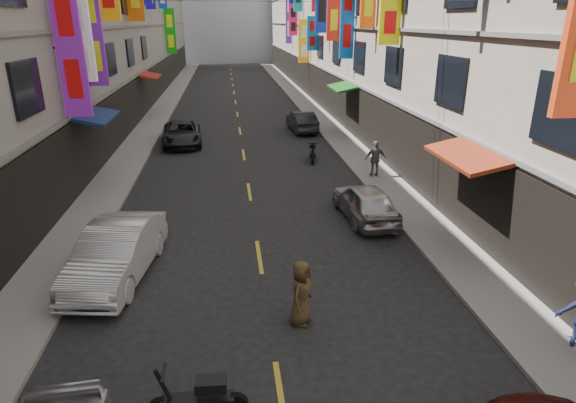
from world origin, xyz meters
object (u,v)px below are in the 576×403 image
object	(u,v)px
car_right_mid	(365,202)
car_left_mid	(116,252)
car_right_far	(302,121)
pedestrian_rfar	(375,159)
scooter_far_right	(312,152)
scooter_crossing	(200,399)
car_left_far	(182,134)
pedestrian_crossing	(301,293)

from	to	relation	value
car_right_mid	car_left_mid	bearing A→B (deg)	18.11
car_right_far	pedestrian_rfar	world-z (taller)	pedestrian_rfar
scooter_far_right	car_right_mid	bearing A→B (deg)	102.41
scooter_crossing	car_left_mid	world-z (taller)	car_left_mid
scooter_crossing	car_right_mid	bearing A→B (deg)	-29.90
scooter_crossing	car_left_far	bearing A→B (deg)	7.46
car_right_far	car_left_mid	bearing A→B (deg)	62.15
car_right_mid	pedestrian_rfar	size ratio (longest dim) A/B	2.38
car_left_mid	car_right_far	world-z (taller)	car_left_mid
scooter_far_right	car_left_mid	world-z (taller)	car_left_mid
car_left_mid	pedestrian_crossing	size ratio (longest dim) A/B	2.86
scooter_far_right	car_left_mid	distance (m)	13.43
pedestrian_crossing	pedestrian_rfar	bearing A→B (deg)	4.66
car_left_mid	car_right_far	size ratio (longest dim) A/B	1.17
car_left_mid	scooter_far_right	bearing A→B (deg)	65.06
car_left_mid	pedestrian_crossing	xyz separation A→B (m)	(4.74, -2.81, 0.05)
pedestrian_rfar	scooter_far_right	bearing A→B (deg)	-55.98
car_left_mid	car_left_far	xyz separation A→B (m)	(0.57, 15.46, -0.11)
car_left_mid	car_left_far	distance (m)	15.47
car_right_mid	car_right_far	distance (m)	14.90
car_left_far	pedestrian_rfar	xyz separation A→B (m)	(9.19, -7.65, 0.29)
car_right_mid	pedestrian_crossing	bearing A→B (deg)	57.80
scooter_far_right	car_left_far	size ratio (longest dim) A/B	0.39
car_right_far	scooter_far_right	bearing A→B (deg)	81.66
scooter_far_right	car_left_far	world-z (taller)	car_left_far
scooter_far_right	car_right_far	world-z (taller)	car_right_far
scooter_crossing	car_left_far	xyz separation A→B (m)	(-1.93, 20.98, 0.20)
car_left_mid	car_left_far	bearing A→B (deg)	96.79
car_left_far	pedestrian_crossing	size ratio (longest dim) A/B	2.88
pedestrian_rfar	car_right_mid	bearing A→B (deg)	68.48
car_right_mid	scooter_crossing	bearing A→B (deg)	53.96
pedestrian_crossing	car_right_mid	bearing A→B (deg)	1.68
pedestrian_crossing	scooter_far_right	bearing A→B (deg)	18.88
car_left_mid	pedestrian_crossing	bearing A→B (deg)	-21.77
scooter_crossing	scooter_far_right	bearing A→B (deg)	-14.41
scooter_far_right	pedestrian_rfar	bearing A→B (deg)	133.06
scooter_far_right	car_left_far	bearing A→B (deg)	-23.33
car_left_far	car_right_far	xyz separation A→B (m)	(7.43, 2.68, 0.01)
scooter_crossing	car_right_far	world-z (taller)	car_right_far
car_left_mid	pedestrian_rfar	xyz separation A→B (m)	(9.76, 7.81, 0.18)
scooter_crossing	pedestrian_crossing	bearing A→B (deg)	-37.41
car_right_far	pedestrian_crossing	world-z (taller)	pedestrian_crossing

